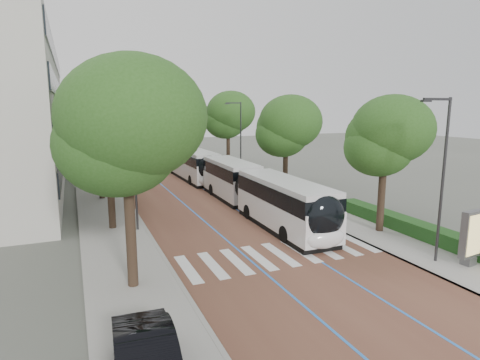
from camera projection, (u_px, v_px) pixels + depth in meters
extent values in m
plane|color=#51544C|center=(286.00, 262.00, 20.13)|extent=(160.00, 160.00, 0.00)
cube|color=brown|center=(147.00, 162.00, 56.40)|extent=(11.00, 140.00, 0.02)
cube|color=gray|center=(90.00, 164.00, 53.54)|extent=(4.00, 140.00, 0.12)
cube|color=gray|center=(198.00, 159.00, 59.24)|extent=(4.00, 140.00, 0.12)
cube|color=gray|center=(105.00, 163.00, 54.26)|extent=(0.20, 140.00, 0.14)
cube|color=gray|center=(185.00, 159.00, 58.52)|extent=(0.20, 140.00, 0.14)
cube|color=silver|center=(188.00, 269.00, 19.21)|extent=(0.55, 3.60, 0.01)
cube|color=silver|center=(213.00, 265.00, 19.68)|extent=(0.55, 3.60, 0.01)
cube|color=silver|center=(236.00, 261.00, 20.16)|extent=(0.55, 3.60, 0.01)
cube|color=silver|center=(259.00, 258.00, 20.63)|extent=(0.55, 3.60, 0.01)
cube|color=silver|center=(280.00, 254.00, 21.11)|extent=(0.55, 3.60, 0.01)
cube|color=silver|center=(301.00, 251.00, 21.59)|extent=(0.55, 3.60, 0.01)
cube|color=silver|center=(320.00, 248.00, 22.06)|extent=(0.55, 3.60, 0.01)
cube|color=silver|center=(339.00, 245.00, 22.54)|extent=(0.55, 3.60, 0.01)
cube|color=silver|center=(357.00, 242.00, 23.01)|extent=(0.55, 3.60, 0.01)
cube|color=blue|center=(135.00, 162.00, 55.79)|extent=(0.12, 126.00, 0.01)
cube|color=blue|center=(158.00, 161.00, 57.01)|extent=(0.12, 126.00, 0.01)
cube|color=black|center=(63.00, 153.00, 41.00)|extent=(0.12, 38.00, 1.60)
cube|color=black|center=(60.00, 121.00, 40.42)|extent=(0.12, 38.00, 1.60)
cube|color=black|center=(58.00, 89.00, 39.83)|extent=(0.12, 38.00, 1.60)
cube|color=black|center=(55.00, 57.00, 39.29)|extent=(0.12, 38.00, 1.60)
cube|color=#1E4618|center=(422.00, 231.00, 23.50)|extent=(1.20, 14.00, 0.80)
cylinder|color=#2D2D30|center=(443.00, 182.00, 19.25)|extent=(0.14, 0.14, 8.00)
cube|color=#2D2D30|center=(438.00, 99.00, 18.23)|extent=(1.70, 0.12, 0.12)
cube|color=#2D2D30|center=(426.00, 101.00, 17.98)|extent=(0.50, 0.20, 0.10)
cylinder|color=#2D2D30|center=(241.00, 141.00, 41.92)|extent=(0.14, 0.14, 8.00)
cube|color=#2D2D30|center=(234.00, 103.00, 40.90)|extent=(1.70, 0.12, 0.12)
cube|color=#2D2D30|center=(227.00, 104.00, 40.65)|extent=(0.50, 0.20, 0.10)
cylinder|color=#2D2D30|center=(135.00, 166.00, 24.32)|extent=(0.14, 0.14, 8.00)
cylinder|color=black|center=(131.00, 235.00, 16.85)|extent=(0.44, 0.44, 4.74)
ellipsoid|color=#244D18|center=(126.00, 132.00, 16.06)|extent=(5.92, 5.92, 5.03)
cylinder|color=black|center=(111.00, 191.00, 24.99)|extent=(0.44, 0.44, 4.95)
ellipsoid|color=#244D18|center=(106.00, 118.00, 24.17)|extent=(5.70, 5.70, 4.84)
cylinder|color=black|center=(101.00, 171.00, 33.16)|extent=(0.44, 0.44, 4.88)
ellipsoid|color=#244D18|center=(97.00, 116.00, 32.35)|extent=(6.29, 6.29, 5.34)
cylinder|color=black|center=(94.00, 155.00, 42.19)|extent=(0.44, 0.44, 5.24)
ellipsoid|color=#244D18|center=(91.00, 109.00, 41.32)|extent=(5.89, 5.89, 5.01)
cylinder|color=black|center=(89.00, 145.00, 53.07)|extent=(0.44, 0.44, 5.29)
ellipsoid|color=#244D18|center=(86.00, 108.00, 52.19)|extent=(5.62, 5.62, 4.77)
cylinder|color=black|center=(85.00, 138.00, 66.69)|extent=(0.44, 0.44, 5.06)
ellipsoid|color=#244D18|center=(83.00, 110.00, 65.85)|extent=(6.06, 6.06, 5.15)
cylinder|color=black|center=(381.00, 200.00, 24.50)|extent=(0.44, 0.44, 4.09)
ellipsoid|color=#244D18|center=(385.00, 139.00, 23.83)|extent=(4.81, 4.81, 4.09)
cylinder|color=black|center=(285.00, 171.00, 35.38)|extent=(0.44, 0.44, 4.10)
ellipsoid|color=#244D18|center=(286.00, 129.00, 34.70)|extent=(5.48, 5.48, 4.66)
cylinder|color=black|center=(228.00, 152.00, 48.03)|extent=(0.44, 0.44, 4.57)
ellipsoid|color=#244D18|center=(228.00, 117.00, 47.28)|extent=(5.77, 5.77, 4.90)
cylinder|color=black|center=(191.00, 143.00, 62.60)|extent=(0.44, 0.44, 3.97)
ellipsoid|color=#244D18|center=(191.00, 120.00, 61.94)|extent=(5.63, 5.63, 4.78)
cylinder|color=black|center=(251.00, 187.00, 29.81)|extent=(2.31, 0.93, 2.30)
cube|color=silver|center=(284.00, 210.00, 25.23)|extent=(2.63, 9.39, 1.82)
cube|color=black|center=(284.00, 192.00, 25.02)|extent=(2.66, 9.21, 0.97)
cube|color=silver|center=(285.00, 182.00, 24.91)|extent=(2.57, 9.20, 0.31)
cube|color=black|center=(284.00, 227.00, 25.43)|extent=(2.57, 9.02, 0.35)
cube|color=silver|center=(231.00, 184.00, 33.85)|extent=(2.60, 7.77, 1.82)
cube|color=black|center=(231.00, 170.00, 33.64)|extent=(2.64, 7.62, 0.97)
cube|color=silver|center=(231.00, 163.00, 33.52)|extent=(2.55, 7.62, 0.31)
cube|color=black|center=(231.00, 196.00, 34.04)|extent=(2.55, 7.46, 0.35)
ellipsoid|color=black|center=(325.00, 217.00, 20.96)|extent=(2.36, 1.13, 2.28)
ellipsoid|color=silver|center=(325.00, 238.00, 21.13)|extent=(2.36, 1.03, 1.14)
cylinder|color=black|center=(285.00, 234.00, 22.87)|extent=(0.31, 1.00, 1.00)
cylinder|color=black|center=(319.00, 230.00, 23.71)|extent=(0.31, 1.00, 1.00)
cylinder|color=black|center=(212.00, 190.00, 35.09)|extent=(0.31, 1.00, 1.00)
cylinder|color=black|center=(236.00, 188.00, 35.92)|extent=(0.31, 1.00, 1.00)
cylinder|color=black|center=(248.00, 212.00, 27.76)|extent=(0.31, 1.00, 1.00)
cylinder|color=black|center=(277.00, 209.00, 28.59)|extent=(0.31, 1.00, 1.00)
cube|color=silver|center=(191.00, 167.00, 43.15)|extent=(2.73, 12.05, 1.82)
cube|color=black|center=(191.00, 156.00, 42.94)|extent=(2.76, 11.81, 0.97)
cube|color=silver|center=(191.00, 150.00, 42.83)|extent=(2.67, 11.80, 0.31)
cube|color=black|center=(191.00, 177.00, 43.35)|extent=(2.67, 11.56, 0.35)
ellipsoid|color=black|center=(209.00, 168.00, 37.75)|extent=(2.37, 1.14, 2.28)
ellipsoid|color=silver|center=(210.00, 179.00, 37.92)|extent=(2.37, 1.04, 1.14)
cylinder|color=black|center=(191.00, 180.00, 39.60)|extent=(0.32, 1.01, 1.00)
cylinder|color=black|center=(213.00, 178.00, 40.50)|extent=(0.32, 1.01, 1.00)
cylinder|color=black|center=(172.00, 169.00, 46.26)|extent=(0.32, 1.01, 1.00)
cylinder|color=black|center=(191.00, 168.00, 47.16)|extent=(0.32, 1.01, 1.00)
cube|color=silver|center=(170.00, 154.00, 54.96)|extent=(2.69, 12.04, 1.82)
cube|color=black|center=(170.00, 145.00, 54.75)|extent=(2.72, 11.80, 0.97)
cube|color=silver|center=(169.00, 141.00, 54.64)|extent=(2.63, 11.80, 0.31)
cube|color=black|center=(170.00, 162.00, 55.16)|extent=(2.63, 11.56, 0.35)
ellipsoid|color=black|center=(180.00, 153.00, 49.49)|extent=(2.37, 1.14, 2.28)
ellipsoid|color=silver|center=(180.00, 162.00, 49.65)|extent=(2.37, 1.04, 1.14)
cylinder|color=black|center=(167.00, 163.00, 51.40)|extent=(0.32, 1.00, 1.00)
cylinder|color=black|center=(184.00, 162.00, 52.23)|extent=(0.32, 1.00, 1.00)
cylinder|color=black|center=(157.00, 156.00, 58.15)|extent=(0.32, 1.00, 1.00)
cylinder|color=black|center=(172.00, 156.00, 58.98)|extent=(0.32, 1.00, 1.00)
cube|color=silver|center=(148.00, 145.00, 66.54)|extent=(3.09, 12.11, 1.82)
cube|color=black|center=(148.00, 139.00, 66.33)|extent=(3.12, 11.87, 0.97)
cube|color=silver|center=(148.00, 135.00, 66.22)|extent=(3.03, 11.87, 0.31)
cube|color=black|center=(148.00, 152.00, 66.74)|extent=(3.01, 11.63, 0.35)
ellipsoid|color=black|center=(157.00, 144.00, 61.22)|extent=(2.40, 1.21, 2.28)
ellipsoid|color=silver|center=(157.00, 151.00, 61.38)|extent=(2.40, 1.11, 1.14)
cylinder|color=black|center=(146.00, 153.00, 63.01)|extent=(0.35, 1.01, 1.00)
cylinder|color=black|center=(160.00, 152.00, 63.97)|extent=(0.35, 1.01, 1.00)
cylinder|color=black|center=(137.00, 148.00, 69.57)|extent=(0.35, 1.01, 1.00)
cylinder|color=black|center=(150.00, 148.00, 70.53)|extent=(0.35, 1.01, 1.00)
cube|color=#59595B|center=(468.00, 261.00, 19.44)|extent=(0.66, 0.57, 0.40)
cube|color=#59595B|center=(471.00, 234.00, 19.20)|extent=(1.33, 0.50, 2.30)
cube|color=#D9C172|center=(475.00, 235.00, 19.04)|extent=(1.09, 0.15, 2.00)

